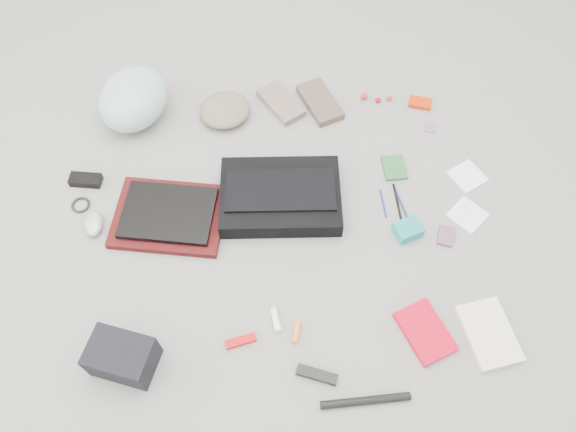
{
  "coord_description": "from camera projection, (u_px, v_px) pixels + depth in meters",
  "views": [
    {
      "loc": [
        -0.11,
        -1.04,
        1.79
      ],
      "look_at": [
        0.0,
        0.0,
        0.05
      ],
      "focal_mm": 35.0,
      "sensor_mm": 36.0,
      "label": 1
    }
  ],
  "objects": [
    {
      "name": "camera_bag",
      "position": [
        122.0,
        357.0,
        1.75
      ],
      "size": [
        0.23,
        0.2,
        0.13
      ],
      "primitive_type": "cube",
      "rotation": [
        0.0,
        0.0,
        -0.38
      ],
      "color": "black",
      "rests_on": "ground_plane"
    },
    {
      "name": "mouse",
      "position": [
        93.0,
        223.0,
        2.04
      ],
      "size": [
        0.07,
        0.12,
        0.04
      ],
      "primitive_type": "ellipsoid",
      "rotation": [
        0.0,
        0.0,
        0.06
      ],
      "color": "#A4A4A4",
      "rests_on": "ground_plane"
    },
    {
      "name": "power_brick",
      "position": [
        86.0,
        180.0,
        2.15
      ],
      "size": [
        0.13,
        0.08,
        0.03
      ],
      "primitive_type": "cube",
      "rotation": [
        0.0,
        0.0,
        -0.2
      ],
      "color": "black",
      "rests_on": "ground_plane"
    },
    {
      "name": "napkin_bottom",
      "position": [
        467.0,
        215.0,
        2.08
      ],
      "size": [
        0.17,
        0.17,
        0.01
      ],
      "primitive_type": "cube",
      "rotation": [
        0.0,
        0.0,
        0.69
      ],
      "color": "white",
      "rests_on": "ground_plane"
    },
    {
      "name": "lollipop_c",
      "position": [
        389.0,
        98.0,
        2.37
      ],
      "size": [
        0.03,
        0.03,
        0.02
      ],
      "primitive_type": "sphere",
      "rotation": [
        0.0,
        0.0,
        -0.23
      ],
      "color": "red",
      "rests_on": "ground_plane"
    },
    {
      "name": "card_deck",
      "position": [
        446.0,
        236.0,
        2.03
      ],
      "size": [
        0.08,
        0.09,
        0.01
      ],
      "primitive_type": "cube",
      "rotation": [
        0.0,
        0.0,
        -0.4
      ],
      "color": "#7B4E66",
      "rests_on": "ground_plane"
    },
    {
      "name": "laptop_sleeve",
      "position": [
        169.0,
        216.0,
        2.07
      ],
      "size": [
        0.45,
        0.38,
        0.03
      ],
      "primitive_type": "cube",
      "rotation": [
        0.0,
        0.0,
        -0.21
      ],
      "color": "#420C0D",
      "rests_on": "ground_plane"
    },
    {
      "name": "ground_plane",
      "position": [
        288.0,
        223.0,
        2.07
      ],
      "size": [
        4.0,
        4.0,
        0.0
      ],
      "primitive_type": "plane",
      "color": "slate"
    },
    {
      "name": "bag_flap",
      "position": [
        280.0,
        190.0,
        2.05
      ],
      "size": [
        0.42,
        0.22,
        0.01
      ],
      "primitive_type": "cube",
      "rotation": [
        0.0,
        0.0,
        -0.09
      ],
      "color": "black",
      "rests_on": "messenger_bag"
    },
    {
      "name": "u_lock",
      "position": [
        317.0,
        375.0,
        1.77
      ],
      "size": [
        0.13,
        0.08,
        0.03
      ],
      "primitive_type": "cube",
      "rotation": [
        0.0,
        0.0,
        -0.4
      ],
      "color": "black",
      "rests_on": "ground_plane"
    },
    {
      "name": "multitool",
      "position": [
        241.0,
        341.0,
        1.83
      ],
      "size": [
        0.1,
        0.05,
        0.02
      ],
      "primitive_type": "cube",
      "rotation": [
        0.0,
        0.0,
        0.19
      ],
      "color": "#BB0808",
      "rests_on": "ground_plane"
    },
    {
      "name": "altoids_tin",
      "position": [
        420.0,
        103.0,
        2.36
      ],
      "size": [
        0.11,
        0.09,
        0.02
      ],
      "primitive_type": "cube",
      "rotation": [
        0.0,
        0.0,
        -0.35
      ],
      "color": "red",
      "rests_on": "ground_plane"
    },
    {
      "name": "cable_coil",
      "position": [
        81.0,
        205.0,
        2.1
      ],
      "size": [
        0.08,
        0.08,
        0.01
      ],
      "primitive_type": "torus",
      "rotation": [
        0.0,
        0.0,
        0.15
      ],
      "color": "black",
      "rests_on": "ground_plane"
    },
    {
      "name": "beanie",
      "position": [
        225.0,
        110.0,
        2.3
      ],
      "size": [
        0.25,
        0.25,
        0.07
      ],
      "primitive_type": "ellipsoid",
      "rotation": [
        0.0,
        0.0,
        0.27
      ],
      "color": "#776A55",
      "rests_on": "ground_plane"
    },
    {
      "name": "accordion_wallet",
      "position": [
        408.0,
        230.0,
        2.03
      ],
      "size": [
        0.11,
        0.1,
        0.05
      ],
      "primitive_type": "cube",
      "rotation": [
        0.0,
        0.0,
        0.29
      ],
      "color": "teal",
      "rests_on": "ground_plane"
    },
    {
      "name": "pen_navy",
      "position": [
        401.0,
        202.0,
        2.11
      ],
      "size": [
        0.03,
        0.14,
        0.01
      ],
      "primitive_type": "cylinder",
      "rotation": [
        1.57,
        0.0,
        0.14
      ],
      "color": "navy",
      "rests_on": "ground_plane"
    },
    {
      "name": "pen_black",
      "position": [
        397.0,
        201.0,
        2.11
      ],
      "size": [
        0.01,
        0.15,
        0.01
      ],
      "primitive_type": "cylinder",
      "rotation": [
        1.57,
        0.0,
        -0.03
      ],
      "color": "black",
      "rests_on": "ground_plane"
    },
    {
      "name": "bike_helmet",
      "position": [
        133.0,
        99.0,
        2.25
      ],
      "size": [
        0.37,
        0.41,
        0.2
      ],
      "primitive_type": "ellipsoid",
      "rotation": [
        0.0,
        0.0,
        -0.41
      ],
      "color": "#A2D0C7",
      "rests_on": "ground_plane"
    },
    {
      "name": "book_red",
      "position": [
        425.0,
        332.0,
        1.84
      ],
      "size": [
        0.19,
        0.23,
        0.02
      ],
      "primitive_type": "cube",
      "rotation": [
        0.0,
        0.0,
        0.34
      ],
      "color": "red",
      "rests_on": "ground_plane"
    },
    {
      "name": "lollipop_b",
      "position": [
        378.0,
        100.0,
        2.36
      ],
      "size": [
        0.02,
        0.02,
        0.02
      ],
      "primitive_type": "sphere",
      "rotation": [
        0.0,
        0.0,
        0.03
      ],
      "color": "#BC0817",
      "rests_on": "ground_plane"
    },
    {
      "name": "bike_pump",
      "position": [
        365.0,
        401.0,
        1.73
      ],
      "size": [
        0.28,
        0.03,
        0.03
      ],
      "primitive_type": "cylinder",
      "rotation": [
        0.0,
        1.57,
        -0.01
      ],
      "color": "black",
      "rests_on": "ground_plane"
    },
    {
      "name": "laptop",
      "position": [
        168.0,
        213.0,
        2.04
      ],
      "size": [
        0.37,
        0.3,
        0.02
      ],
      "primitive_type": "cube",
      "rotation": [
        0.0,
        0.0,
        -0.21
      ],
      "color": "black",
      "rests_on": "laptop_sleeve"
    },
    {
      "name": "messenger_bag",
      "position": [
        280.0,
        196.0,
        2.08
      ],
      "size": [
        0.47,
        0.35,
        0.07
      ],
      "primitive_type": "cube",
      "rotation": [
        0.0,
        0.0,
        -0.09
      ],
      "color": "black",
      "rests_on": "ground_plane"
    },
    {
      "name": "toiletry_tube_orange",
      "position": [
        296.0,
        332.0,
        1.84
      ],
      "size": [
        0.04,
        0.08,
        0.02
      ],
      "primitive_type": "cylinder",
      "rotation": [
        1.57,
        0.0,
        -0.27
      ],
      "color": "orange",
      "rests_on": "ground_plane"
    },
    {
      "name": "toiletry_tube_white",
      "position": [
        276.0,
        320.0,
        1.86
      ],
      "size": [
        0.03,
        0.08,
        0.02
      ],
      "primitive_type": "cylinder",
      "rotation": [
        1.57,
        0.0,
        0.11
      ],
      "color": "white",
      "rests_on": "ground_plane"
    },
    {
      "name": "pen_blue",
      "position": [
        383.0,
        203.0,
        2.11
      ],
      "size": [
        0.01,
        0.12,
        0.01
      ],
      "primitive_type": "cylinder",
      "rotation": [
        1.57,
        0.0,
        -0.02
      ],
      "color": "navy",
      "rests_on": "ground_plane"
    },
    {
      "name": "mitten_right",
      "position": [
        320.0,
        102.0,
        2.35
      ],
      "size": [
        0.18,
        0.25,
        0.03
      ],
      "primitive_type": "cube",
      "rotation": [
        0.0,
        0.0,
        0.33
      ],
      "color": "brown",
      "rests_on": "ground_plane"
    },
    {
      "name": "lollipop_a",
      "position": [
        364.0,
        96.0,
        2.37
      ],
      "size": [
        0.03,
        0.03,
        0.03
      ],
      "primitive_type": "sphere",
      "rotation": [
        0.0,
        0.0,
        -0.24
      ],
      "color": "red",
      "rests_on": "ground_plane"
    },
    {
      "name": "mitten_left",
      "position": [
        281.0,
        103.0,
        2.35
      ],
      "size": [
        0.2,
        0.24,
        0.03
      ],
      "primitive_type": "cube",
      "rotation": [
        0.0,
        0.0,
        0.5
      ],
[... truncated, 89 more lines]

